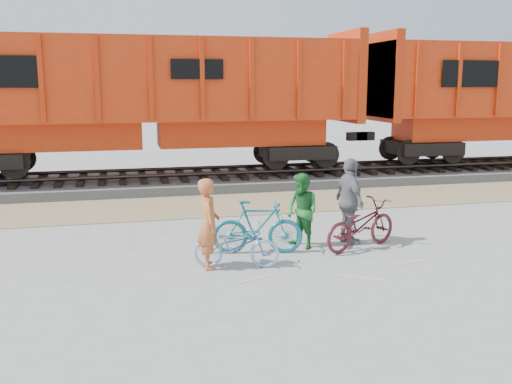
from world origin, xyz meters
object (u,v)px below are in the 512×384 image
bicycle_teal (258,227)px  person_solo (209,224)px  hopper_car_center (149,96)px  bicycle_blue (236,246)px  person_woman (350,201)px  person_man (302,211)px  bicycle_maroon (361,224)px

bicycle_teal → person_solo: 1.33m
hopper_car_center → bicycle_blue: bearing=-83.3°
bicycle_blue → person_woman: bearing=-54.5°
bicycle_blue → person_solo: (-0.50, 0.10, 0.43)m
person_solo → person_man: (2.10, 0.87, -0.06)m
hopper_car_center → bicycle_maroon: (3.85, -8.44, -2.49)m
person_solo → bicycle_blue: bearing=-98.8°
bicycle_blue → person_solo: person_solo is taller
bicycle_teal → person_solo: bearing=133.0°
bicycle_maroon → bicycle_blue: bearing=79.1°
hopper_car_center → bicycle_teal: 8.82m
hopper_car_center → person_woman: bearing=-65.0°
bicycle_maroon → bicycle_teal: bearing=62.7°
bicycle_maroon → person_solo: (-3.29, -0.54, 0.34)m
person_solo → person_man: person_solo is taller
bicycle_teal → person_woman: person_woman is taller
person_woman → bicycle_maroon: bearing=-171.0°
bicycle_blue → person_solo: size_ratio=0.94×
bicycle_maroon → person_man: bearing=50.4°
person_man → person_woman: person_woman is taller
bicycle_teal → hopper_car_center: bearing=22.9°
person_man → person_woman: bearing=68.8°
hopper_car_center → bicycle_teal: size_ratio=7.66×
person_man → bicycle_maroon: bearing=49.6°
hopper_car_center → bicycle_blue: hopper_car_center is taller
person_solo → person_man: bearing=-64.9°
bicycle_teal → person_man: bearing=-67.2°
bicycle_blue → person_woman: (2.69, 1.04, 0.51)m
bicycle_teal → bicycle_maroon: bicycle_teal is taller
person_man → person_woman: 1.10m
hopper_car_center → person_man: hopper_car_center is taller
bicycle_teal → bicycle_maroon: 2.19m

